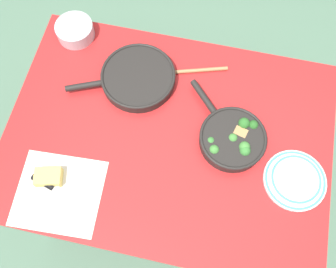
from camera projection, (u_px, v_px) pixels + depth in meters
The scene contains 10 objects.
ground_plane at pixel (168, 184), 2.07m from camera, with size 14.00×14.00×0.00m, color #51755B.
dining_table_red at pixel (168, 143), 1.47m from camera, with size 1.21×0.88×0.72m.
skillet_broccoli at pixel (232, 138), 1.36m from camera, with size 0.32×0.33×0.07m.
skillet_eggs at pixel (137, 78), 1.46m from camera, with size 0.41×0.29×0.05m.
wooden_spoon at pixel (175, 72), 1.49m from camera, with size 0.33×0.13×0.02m.
parchment_sheet at pixel (59, 193), 1.31m from camera, with size 0.31×0.29×0.00m.
grater_knife at pixel (52, 187), 1.31m from camera, with size 0.23×0.09×0.02m.
cheese_block at pixel (49, 177), 1.32m from camera, with size 0.10×0.08×0.04m.
dinner_plate_stack at pixel (295, 180), 1.32m from camera, with size 0.22×0.22×0.03m.
prep_bowl_steel at pixel (75, 30), 1.54m from camera, with size 0.15×0.15×0.06m.
Camera 1 is at (-0.11, 0.50, 2.02)m, focal length 40.00 mm.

